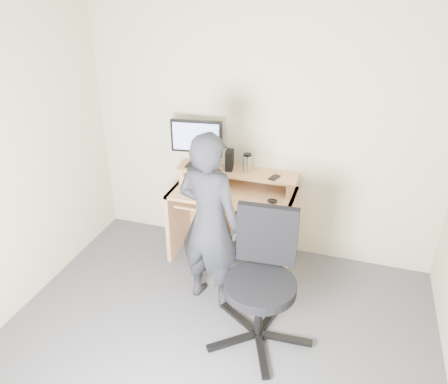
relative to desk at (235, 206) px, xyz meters
The scene contains 14 objects.
ground 1.64m from the desk, 82.55° to the right, with size 3.50×3.50×0.00m, color #4D4C51.
back_wall 0.76m from the desk, 47.89° to the left, with size 3.50×0.02×2.50m, color #BBB495.
ceiling 2.49m from the desk, 82.55° to the right, with size 3.50×3.50×0.02m, color white.
desk is the anchor object (origin of this frame).
monitor 0.77m from the desk, behind, with size 0.51×0.14×0.48m.
external_drive 0.48m from the desk, 136.92° to the left, with size 0.07×0.13×0.20m, color black.
travel_mug 0.46m from the desk, 33.06° to the left, with size 0.08×0.08×0.17m, color #AFAFB4.
smartphone 0.53m from the desk, ahead, with size 0.07×0.13×0.01m, color black.
charger 0.47m from the desk, behind, with size 0.04×0.04×0.04m, color black.
headphones 0.41m from the desk, 137.71° to the left, with size 0.16×0.16×0.02m, color silver.
keyboard 0.24m from the desk, 124.46° to the right, with size 0.46×0.18×0.03m, color black.
mouse 0.50m from the desk, 23.37° to the right, with size 0.10×0.06×0.04m, color black.
office_chair 1.15m from the desk, 62.99° to the right, with size 0.82×0.85×1.07m.
person 0.80m from the desk, 89.90° to the right, with size 0.58×0.38×1.59m, color black.
Camera 1 is at (0.86, -2.16, 2.69)m, focal length 35.00 mm.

